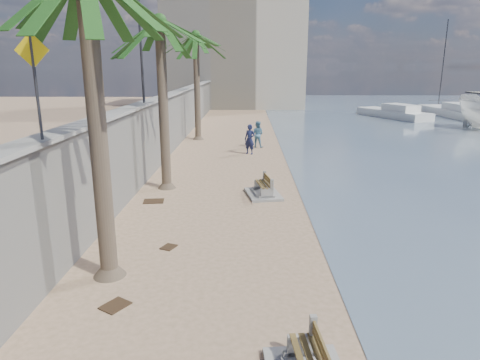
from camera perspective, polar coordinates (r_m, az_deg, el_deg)
name	(u,v)px	position (r m, az deg, el deg)	size (l,w,h in m)	color
ground_plane	(257,315)	(9.78, 2.33, -17.58)	(140.00, 140.00, 0.00)	tan
seawall	(173,121)	(28.90, -8.99, 7.71)	(0.45, 70.00, 3.50)	gray
wall_cap	(171,94)	(28.74, -9.13, 11.28)	(0.80, 70.00, 0.12)	gray
end_building	(235,54)	(60.31, -0.71, 16.50)	(18.00, 12.00, 14.00)	#B7AA93
bench_far	(263,187)	(17.96, 3.14, -0.99)	(1.63, 2.12, 0.80)	gray
palm_mid	(160,23)	(18.76, -10.68, 19.86)	(5.00, 5.00, 7.96)	brown
palm_back	(196,36)	(31.92, -5.93, 18.54)	(5.00, 5.00, 8.36)	brown
pedestrian_sign	(34,71)	(10.86, -25.74, 12.97)	(0.78, 0.07, 2.40)	#2D2D33
streetlight	(140,35)	(20.88, -13.16, 18.32)	(0.28, 0.28, 5.12)	#2D2D33
person_a	(250,137)	(26.46, 1.30, 5.73)	(0.76, 0.52, 2.11)	#161B3D
person_b	(257,133)	(28.81, 2.34, 6.30)	(0.94, 0.73, 1.94)	teal
yacht_near	(457,113)	(53.02, 26.93, 7.95)	(12.05, 3.37, 1.50)	silver
yacht_far	(393,114)	(48.98, 19.68, 8.25)	(9.08, 2.54, 1.50)	silver
sailboat_west	(438,107)	(60.38, 24.91, 8.85)	(6.20, 3.25, 10.92)	silver
debris_b	(115,306)	(10.47, -16.31, -15.77)	(0.60, 0.48, 0.03)	#382616
debris_c	(154,201)	(17.56, -11.44, -2.78)	(0.80, 0.64, 0.03)	#382616
debris_d	(169,247)	(13.14, -9.48, -8.81)	(0.46, 0.37, 0.03)	#382616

